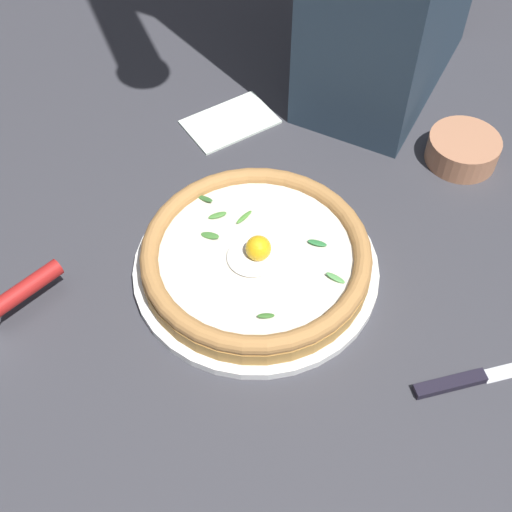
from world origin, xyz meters
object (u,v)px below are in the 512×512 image
(folded_napkin, at_px, (230,121))
(table_knife, at_px, (476,378))
(pizza, at_px, (256,256))
(pizza_cutter, at_px, (12,298))
(side_bowl, at_px, (463,150))

(folded_napkin, bearing_deg, table_knife, 62.07)
(pizza, relative_size, folded_napkin, 2.13)
(pizza_cutter, height_order, table_knife, pizza_cutter)
(side_bowl, bearing_deg, pizza_cutter, -36.59)
(table_knife, bearing_deg, side_bowl, -159.11)
(pizza, bearing_deg, pizza_cutter, -48.32)
(side_bowl, xyz_separation_m, table_knife, (0.35, 0.13, -0.02))
(pizza, relative_size, pizza_cutter, 1.91)
(pizza_cutter, relative_size, folded_napkin, 1.12)
(pizza, height_order, folded_napkin, pizza)
(pizza, bearing_deg, table_knife, 86.87)
(side_bowl, distance_m, folded_napkin, 0.36)
(side_bowl, xyz_separation_m, pizza_cutter, (0.54, -0.40, 0.02))
(table_knife, bearing_deg, pizza, -93.13)
(folded_napkin, bearing_deg, side_bowl, 105.23)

